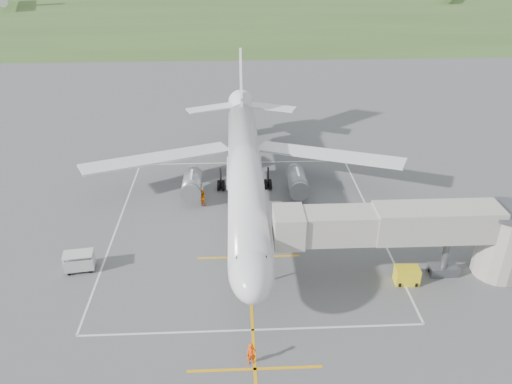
{
  "coord_description": "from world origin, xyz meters",
  "views": [
    {
      "loc": [
        -1.15,
        -50.03,
        28.81
      ],
      "look_at": [
        1.02,
        -4.0,
        4.0
      ],
      "focal_mm": 35.0,
      "sensor_mm": 36.0,
      "label": 1
    }
  ],
  "objects_px": {
    "airliner": "(245,169)",
    "baggage_cart": "(79,262)",
    "jet_bridge": "(426,232)",
    "ramp_worker_wing": "(203,197)",
    "gpu_unit": "(407,275)",
    "ramp_worker_nose": "(251,354)"
  },
  "relations": [
    {
      "from": "baggage_cart",
      "to": "ramp_worker_wing",
      "type": "xyz_separation_m",
      "value": [
        10.97,
        12.0,
        -0.01
      ]
    },
    {
      "from": "gpu_unit",
      "to": "jet_bridge",
      "type": "bearing_deg",
      "value": 38.58
    },
    {
      "from": "baggage_cart",
      "to": "jet_bridge",
      "type": "bearing_deg",
      "value": -12.15
    },
    {
      "from": "airliner",
      "to": "ramp_worker_wing",
      "type": "relative_size",
      "value": 24.62
    },
    {
      "from": "jet_bridge",
      "to": "baggage_cart",
      "type": "xyz_separation_m",
      "value": [
        -31.63,
        2.18,
        -3.78
      ]
    },
    {
      "from": "baggage_cart",
      "to": "gpu_unit",
      "type": "bearing_deg",
      "value": -14.44
    },
    {
      "from": "ramp_worker_nose",
      "to": "jet_bridge",
      "type": "bearing_deg",
      "value": 22.82
    },
    {
      "from": "ramp_worker_nose",
      "to": "ramp_worker_wing",
      "type": "xyz_separation_m",
      "value": [
        -4.69,
        24.12,
        0.0
      ]
    },
    {
      "from": "airliner",
      "to": "jet_bridge",
      "type": "height_order",
      "value": "airliner"
    },
    {
      "from": "jet_bridge",
      "to": "ramp_worker_wing",
      "type": "distance_m",
      "value": 25.34
    },
    {
      "from": "airliner",
      "to": "baggage_cart",
      "type": "distance_m",
      "value": 20.26
    },
    {
      "from": "jet_bridge",
      "to": "ramp_worker_nose",
      "type": "bearing_deg",
      "value": -148.1
    },
    {
      "from": "gpu_unit",
      "to": "ramp_worker_wing",
      "type": "relative_size",
      "value": 1.15
    },
    {
      "from": "ramp_worker_wing",
      "to": "gpu_unit",
      "type": "bearing_deg",
      "value": 178.16
    },
    {
      "from": "airliner",
      "to": "baggage_cart",
      "type": "bearing_deg",
      "value": -142.81
    },
    {
      "from": "gpu_unit",
      "to": "ramp_worker_wing",
      "type": "height_order",
      "value": "ramp_worker_wing"
    },
    {
      "from": "airliner",
      "to": "baggage_cart",
      "type": "xyz_separation_m",
      "value": [
        -15.91,
        -12.07,
        -3.43
      ]
    },
    {
      "from": "baggage_cart",
      "to": "ramp_worker_nose",
      "type": "relative_size",
      "value": 1.53
    },
    {
      "from": "airliner",
      "to": "baggage_cart",
      "type": "relative_size",
      "value": 16.12
    },
    {
      "from": "airliner",
      "to": "ramp_worker_nose",
      "type": "distance_m",
      "value": 24.44
    },
    {
      "from": "baggage_cart",
      "to": "ramp_worker_nose",
      "type": "xyz_separation_m",
      "value": [
        15.66,
        -12.12,
        -0.01
      ]
    },
    {
      "from": "airliner",
      "to": "gpu_unit",
      "type": "xyz_separation_m",
      "value": [
        14.19,
        -15.36,
        -3.61
      ]
    }
  ]
}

